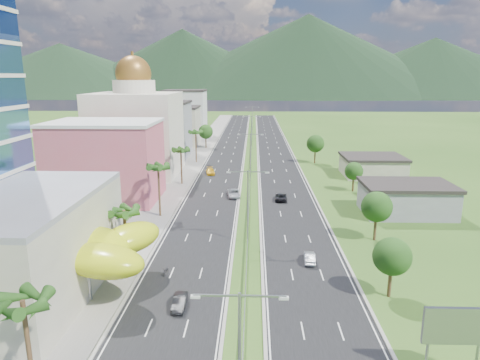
# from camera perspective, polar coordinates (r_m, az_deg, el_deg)

# --- Properties ---
(ground) EXTENTS (500.00, 500.00, 0.00)m
(ground) POSITION_cam_1_polar(r_m,az_deg,el_deg) (54.38, 0.85, -12.43)
(ground) COLOR #2D5119
(ground) RESTS_ON ground
(road_left) EXTENTS (11.00, 260.00, 0.04)m
(road_left) POSITION_cam_1_polar(r_m,az_deg,el_deg) (141.11, -1.54, 3.94)
(road_left) COLOR black
(road_left) RESTS_ON ground
(road_right) EXTENTS (11.00, 260.00, 0.04)m
(road_right) POSITION_cam_1_polar(r_m,az_deg,el_deg) (141.02, 4.57, 3.89)
(road_right) COLOR black
(road_right) RESTS_ON ground
(sidewalk_left) EXTENTS (7.00, 260.00, 0.12)m
(sidewalk_left) POSITION_cam_1_polar(r_m,az_deg,el_deg) (141.98, -5.37, 3.96)
(sidewalk_left) COLOR gray
(sidewalk_left) RESTS_ON ground
(median_guardrail) EXTENTS (0.10, 216.06, 0.76)m
(median_guardrail) POSITION_cam_1_polar(r_m,az_deg,el_deg) (123.04, 1.46, 2.77)
(median_guardrail) COLOR gray
(median_guardrail) RESTS_ON ground
(streetlight_median_a) EXTENTS (6.04, 0.25, 11.00)m
(streetlight_median_a) POSITION_cam_1_polar(r_m,az_deg,el_deg) (29.39, -0.06, -22.12)
(streetlight_median_a) COLOR gray
(streetlight_median_a) RESTS_ON ground
(streetlight_median_b) EXTENTS (6.04, 0.25, 11.00)m
(streetlight_median_b) POSITION_cam_1_polar(r_m,az_deg,el_deg) (61.29, 1.04, -2.60)
(streetlight_median_b) COLOR gray
(streetlight_median_b) RESTS_ON ground
(streetlight_median_c) EXTENTS (6.04, 0.25, 11.00)m
(streetlight_median_c) POSITION_cam_1_polar(r_m,az_deg,el_deg) (100.31, 1.39, 3.83)
(streetlight_median_c) COLOR gray
(streetlight_median_c) RESTS_ON ground
(streetlight_median_d) EXTENTS (6.04, 0.25, 11.00)m
(streetlight_median_d) POSITION_cam_1_polar(r_m,az_deg,el_deg) (144.84, 1.55, 6.88)
(streetlight_median_d) COLOR gray
(streetlight_median_d) RESTS_ON ground
(streetlight_median_e) EXTENTS (6.04, 0.25, 11.00)m
(streetlight_median_e) POSITION_cam_1_polar(r_m,az_deg,el_deg) (189.60, 1.64, 8.50)
(streetlight_median_e) COLOR gray
(streetlight_median_e) RESTS_ON ground
(lime_canopy) EXTENTS (18.00, 15.00, 7.40)m
(lime_canopy) POSITION_cam_1_polar(r_m,az_deg,el_deg) (52.92, -21.66, -8.31)
(lime_canopy) COLOR #BAC913
(lime_canopy) RESTS_ON ground
(pink_shophouse) EXTENTS (20.00, 15.00, 15.00)m
(pink_shophouse) POSITION_cam_1_polar(r_m,az_deg,el_deg) (87.36, -17.43, 2.22)
(pink_shophouse) COLOR #CF5469
(pink_shophouse) RESTS_ON ground
(domed_building) EXTENTS (20.00, 20.00, 28.70)m
(domed_building) POSITION_cam_1_polar(r_m,az_deg,el_deg) (108.47, -13.64, 6.66)
(domed_building) COLOR beige
(domed_building) RESTS_ON ground
(midrise_grey) EXTENTS (16.00, 15.00, 16.00)m
(midrise_grey) POSITION_cam_1_polar(r_m,az_deg,el_deg) (132.74, -10.30, 6.59)
(midrise_grey) COLOR gray
(midrise_grey) RESTS_ON ground
(midrise_beige) EXTENTS (16.00, 15.00, 13.00)m
(midrise_beige) POSITION_cam_1_polar(r_m,az_deg,el_deg) (154.35, -8.59, 7.06)
(midrise_beige) COLOR #A79E89
(midrise_beige) RESTS_ON ground
(midrise_white) EXTENTS (16.00, 15.00, 18.00)m
(midrise_white) POSITION_cam_1_polar(r_m,az_deg,el_deg) (176.66, -7.28, 8.75)
(midrise_white) COLOR silver
(midrise_white) RESTS_ON ground
(billboard) EXTENTS (5.20, 0.35, 6.20)m
(billboard) POSITION_cam_1_polar(r_m,az_deg,el_deg) (39.92, 26.80, -17.20)
(billboard) COLOR gray
(billboard) RESTS_ON ground
(shed_near) EXTENTS (15.00, 10.00, 5.00)m
(shed_near) POSITION_cam_1_polar(r_m,az_deg,el_deg) (81.54, 21.30, -2.51)
(shed_near) COLOR gray
(shed_near) RESTS_ON ground
(shed_far) EXTENTS (14.00, 12.00, 4.40)m
(shed_far) POSITION_cam_1_polar(r_m,az_deg,el_deg) (110.01, 17.23, 1.68)
(shed_far) COLOR #A79E89
(shed_far) RESTS_ON ground
(palm_tree_a) EXTENTS (3.60, 3.60, 9.10)m
(palm_tree_a) POSITION_cam_1_polar(r_m,az_deg,el_deg) (35.20, -26.95, -14.82)
(palm_tree_a) COLOR #47301C
(palm_tree_a) RESTS_ON ground
(palm_tree_b) EXTENTS (3.60, 3.60, 8.10)m
(palm_tree_b) POSITION_cam_1_polar(r_m,az_deg,el_deg) (55.98, -15.20, -4.35)
(palm_tree_b) COLOR #47301C
(palm_tree_b) RESTS_ON ground
(palm_tree_c) EXTENTS (3.60, 3.60, 9.60)m
(palm_tree_c) POSITION_cam_1_polar(r_m,az_deg,el_deg) (74.29, -10.85, 1.46)
(palm_tree_c) COLOR #47301C
(palm_tree_c) RESTS_ON ground
(palm_tree_d) EXTENTS (3.60, 3.60, 8.60)m
(palm_tree_d) POSITION_cam_1_polar(r_m,az_deg,el_deg) (96.63, -7.89, 3.80)
(palm_tree_d) COLOR #47301C
(palm_tree_d) RESTS_ON ground
(palm_tree_e) EXTENTS (3.60, 3.60, 9.40)m
(palm_tree_e) POSITION_cam_1_polar(r_m,az_deg,el_deg) (120.94, -5.93, 6.20)
(palm_tree_e) COLOR #47301C
(palm_tree_e) RESTS_ON ground
(leafy_tree_lfar) EXTENTS (4.90, 4.90, 8.05)m
(leafy_tree_lfar) POSITION_cam_1_polar(r_m,az_deg,el_deg) (145.90, -4.59, 6.43)
(leafy_tree_lfar) COLOR #47301C
(leafy_tree_lfar) RESTS_ON ground
(leafy_tree_ra) EXTENTS (4.20, 4.20, 6.90)m
(leafy_tree_ra) POSITION_cam_1_polar(r_m,az_deg,el_deg) (50.18, 19.62, -9.60)
(leafy_tree_ra) COLOR #47301C
(leafy_tree_ra) RESTS_ON ground
(leafy_tree_rb) EXTENTS (4.55, 4.55, 7.47)m
(leafy_tree_rb) POSITION_cam_1_polar(r_m,az_deg,el_deg) (66.20, 17.77, -3.44)
(leafy_tree_rb) COLOR #47301C
(leafy_tree_rb) RESTS_ON ground
(leafy_tree_rc) EXTENTS (3.85, 3.85, 6.33)m
(leafy_tree_rc) POSITION_cam_1_polar(r_m,az_deg,el_deg) (93.39, 14.95, 1.14)
(leafy_tree_rc) COLOR #47301C
(leafy_tree_rc) RESTS_ON ground
(leafy_tree_rd) EXTENTS (4.90, 4.90, 8.05)m
(leafy_tree_rd) POSITION_cam_1_polar(r_m,az_deg,el_deg) (121.45, 10.02, 4.80)
(leafy_tree_rd) COLOR #47301C
(leafy_tree_rd) RESTS_ON ground
(mountain_ridge) EXTENTS (860.00, 140.00, 90.00)m
(mountain_ridge) POSITION_cam_1_polar(r_m,az_deg,el_deg) (502.89, 8.78, 10.82)
(mountain_ridge) COLOR black
(mountain_ridge) RESTS_ON ground
(car_dark_left) EXTENTS (1.42, 3.89, 1.27)m
(car_dark_left) POSITION_cam_1_polar(r_m,az_deg,el_deg) (47.50, -8.06, -15.78)
(car_dark_left) COLOR black
(car_dark_left) RESTS_ON road_left
(car_silver_mid_left) EXTENTS (3.08, 5.50, 1.45)m
(car_silver_mid_left) POSITION_cam_1_polar(r_m,az_deg,el_deg) (86.80, -0.84, -1.79)
(car_silver_mid_left) COLOR #ABAEB3
(car_silver_mid_left) RESTS_ON road_left
(car_yellow_far_left) EXTENTS (2.79, 5.21, 1.43)m
(car_yellow_far_left) POSITION_cam_1_polar(r_m,az_deg,el_deg) (107.14, -3.96, 1.17)
(car_yellow_far_left) COLOR gold
(car_yellow_far_left) RESTS_ON road_left
(car_silver_right) EXTENTS (1.65, 3.99, 1.28)m
(car_silver_right) POSITION_cam_1_polar(r_m,az_deg,el_deg) (57.97, 9.25, -10.15)
(car_silver_right) COLOR #A8AAB0
(car_silver_right) RESTS_ON road_right
(car_dark_far_right) EXTENTS (2.52, 4.92, 1.33)m
(car_dark_far_right) POSITION_cam_1_polar(r_m,az_deg,el_deg) (84.86, 5.48, -2.26)
(car_dark_far_right) COLOR black
(car_dark_far_right) RESTS_ON road_right
(motorcycle) EXTENTS (0.71, 1.87, 1.17)m
(motorcycle) POSITION_cam_1_polar(r_m,az_deg,el_deg) (54.80, -9.84, -11.70)
(motorcycle) COLOR black
(motorcycle) RESTS_ON road_left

